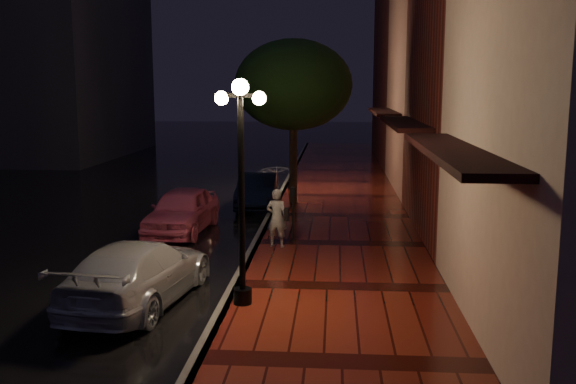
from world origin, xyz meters
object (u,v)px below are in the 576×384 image
at_px(silver_car, 138,272).
at_px(woman_with_umbrella, 277,193).
at_px(parking_meter, 293,209).
at_px(streetlamp_near, 241,179).
at_px(streetlamp_far, 292,129).
at_px(street_tree, 294,88).
at_px(pink_car, 182,210).
at_px(navy_car, 258,190).

height_order(silver_car, woman_with_umbrella, woman_with_umbrella).
height_order(woman_with_umbrella, parking_meter, woman_with_umbrella).
bearing_deg(streetlamp_near, silver_car, 172.79).
relative_size(streetlamp_far, street_tree, 0.74).
bearing_deg(street_tree, streetlamp_near, -91.35).
distance_m(street_tree, woman_with_umbrella, 7.03).
xyz_separation_m(streetlamp_near, pink_car, (-2.77, 6.59, -1.93)).
height_order(streetlamp_near, woman_with_umbrella, streetlamp_near).
relative_size(pink_car, navy_car, 1.04).
distance_m(streetlamp_far, parking_meter, 9.15).
height_order(street_tree, pink_car, street_tree).
bearing_deg(woman_with_umbrella, parking_meter, -117.40).
bearing_deg(streetlamp_far, silver_car, -98.84).
bearing_deg(streetlamp_near, parking_meter, 82.61).
bearing_deg(woman_with_umbrella, silver_car, 70.80).
bearing_deg(navy_car, silver_car, -97.87).
xyz_separation_m(street_tree, parking_meter, (0.39, -5.98, -3.19)).
bearing_deg(streetlamp_far, navy_car, -107.17).
distance_m(street_tree, silver_car, 11.56).
bearing_deg(streetlamp_far, woman_with_umbrella, -88.48).
relative_size(streetlamp_near, navy_car, 1.14).
distance_m(street_tree, pink_car, 6.43).
bearing_deg(navy_car, parking_meter, -75.52).
bearing_deg(navy_car, woman_with_umbrella, -80.26).
distance_m(streetlamp_far, navy_car, 3.96).
distance_m(navy_car, woman_with_umbrella, 6.43).
xyz_separation_m(streetlamp_near, parking_meter, (0.65, 5.01, -1.54)).
distance_m(streetlamp_near, pink_car, 7.40).
relative_size(street_tree, navy_car, 1.54).
height_order(pink_car, woman_with_umbrella, woman_with_umbrella).
xyz_separation_m(pink_car, silver_car, (0.64, -6.32, -0.02)).
bearing_deg(silver_car, woman_with_umbrella, -111.94).
relative_size(streetlamp_near, pink_car, 1.10).
xyz_separation_m(street_tree, navy_car, (-1.27, -0.27, -3.62)).
bearing_deg(pink_car, streetlamp_near, -63.63).
distance_m(streetlamp_far, silver_car, 14.03).
xyz_separation_m(streetlamp_near, silver_car, (-2.14, 0.27, -1.95)).
bearing_deg(streetlamp_near, pink_car, 112.82).
distance_m(street_tree, navy_car, 3.85).
height_order(streetlamp_near, navy_car, streetlamp_near).
bearing_deg(silver_car, pink_car, -76.71).
distance_m(streetlamp_far, street_tree, 3.44).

